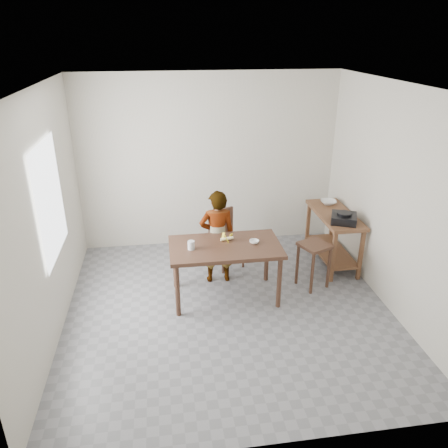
{
  "coord_description": "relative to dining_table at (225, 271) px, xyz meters",
  "views": [
    {
      "loc": [
        -0.73,
        -4.54,
        3.21
      ],
      "look_at": [
        0.0,
        0.4,
        1.0
      ],
      "focal_mm": 35.0,
      "sensor_mm": 36.0,
      "label": 1
    }
  ],
  "objects": [
    {
      "name": "floor",
      "position": [
        0.0,
        -0.3,
        -0.4
      ],
      "size": [
        4.0,
        4.0,
        0.04
      ],
      "primitive_type": "cube",
      "color": "slate",
      "rests_on": "ground"
    },
    {
      "name": "ceiling",
      "position": [
        0.0,
        -0.3,
        2.35
      ],
      "size": [
        4.0,
        4.0,
        0.04
      ],
      "primitive_type": "cube",
      "color": "white",
      "rests_on": "wall_back"
    },
    {
      "name": "wall_back",
      "position": [
        0.0,
        1.72,
        0.98
      ],
      "size": [
        4.0,
        0.04,
        2.7
      ],
      "primitive_type": "cube",
      "color": "beige",
      "rests_on": "ground"
    },
    {
      "name": "wall_front",
      "position": [
        0.0,
        -2.32,
        0.98
      ],
      "size": [
        4.0,
        0.04,
        2.7
      ],
      "primitive_type": "cube",
      "color": "beige",
      "rests_on": "ground"
    },
    {
      "name": "wall_left",
      "position": [
        -2.02,
        -0.3,
        0.98
      ],
      "size": [
        0.04,
        4.0,
        2.7
      ],
      "primitive_type": "cube",
      "color": "beige",
      "rests_on": "ground"
    },
    {
      "name": "wall_right",
      "position": [
        2.02,
        -0.3,
        0.98
      ],
      "size": [
        0.04,
        4.0,
        2.7
      ],
      "primitive_type": "cube",
      "color": "beige",
      "rests_on": "ground"
    },
    {
      "name": "window_pane",
      "position": [
        -1.97,
        -0.1,
        1.12
      ],
      "size": [
        0.02,
        1.1,
        1.3
      ],
      "primitive_type": "cube",
      "color": "white",
      "rests_on": "wall_left"
    },
    {
      "name": "dining_table",
      "position": [
        0.0,
        0.0,
        0.0
      ],
      "size": [
        1.4,
        0.8,
        0.75
      ],
      "primitive_type": null,
      "color": "#42291C",
      "rests_on": "floor"
    },
    {
      "name": "prep_counter",
      "position": [
        1.72,
        0.7,
        0.03
      ],
      "size": [
        0.5,
        1.2,
        0.8
      ],
      "primitive_type": null,
      "color": "brown",
      "rests_on": "floor"
    },
    {
      "name": "child",
      "position": [
        -0.04,
        0.43,
        0.29
      ],
      "size": [
        0.49,
        0.32,
        1.33
      ],
      "primitive_type": "imported",
      "rotation": [
        0.0,
        0.0,
        3.14
      ],
      "color": "white",
      "rests_on": "floor"
    },
    {
      "name": "dining_chair",
      "position": [
        0.15,
        0.83,
        0.05
      ],
      "size": [
        0.53,
        0.53,
        0.84
      ],
      "primitive_type": null,
      "rotation": [
        0.0,
        0.0,
        0.39
      ],
      "color": "#42291C",
      "rests_on": "floor"
    },
    {
      "name": "stool",
      "position": [
        1.22,
        0.1,
        -0.06
      ],
      "size": [
        0.47,
        0.47,
        0.63
      ],
      "primitive_type": null,
      "rotation": [
        0.0,
        0.0,
        0.41
      ],
      "color": "#42291C",
      "rests_on": "floor"
    },
    {
      "name": "glass_tumbler",
      "position": [
        -0.43,
        -0.04,
        0.43
      ],
      "size": [
        0.11,
        0.11,
        0.11
      ],
      "primitive_type": "cylinder",
      "rotation": [
        0.0,
        0.0,
        0.37
      ],
      "color": "silver",
      "rests_on": "dining_table"
    },
    {
      "name": "small_bowl",
      "position": [
        0.37,
        0.01,
        0.39
      ],
      "size": [
        0.13,
        0.13,
        0.04
      ],
      "primitive_type": "imported",
      "rotation": [
        0.0,
        0.0,
        -0.05
      ],
      "color": "white",
      "rests_on": "dining_table"
    },
    {
      "name": "banana",
      "position": [
        0.04,
        0.13,
        0.41
      ],
      "size": [
        0.2,
        0.15,
        0.07
      ],
      "primitive_type": null,
      "rotation": [
        0.0,
        0.0,
        0.07
      ],
      "color": "yellow",
      "rests_on": "dining_table"
    },
    {
      "name": "serving_bowl",
      "position": [
        1.75,
        1.06,
        0.45
      ],
      "size": [
        0.27,
        0.27,
        0.06
      ],
      "primitive_type": "imported",
      "rotation": [
        0.0,
        0.0,
        -0.18
      ],
      "color": "white",
      "rests_on": "prep_counter"
    },
    {
      "name": "gas_burner",
      "position": [
        1.71,
        0.37,
        0.48
      ],
      "size": [
        0.44,
        0.44,
        0.11
      ],
      "primitive_type": "cube",
      "rotation": [
        0.0,
        0.0,
        -0.41
      ],
      "color": "black",
      "rests_on": "prep_counter"
    }
  ]
}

